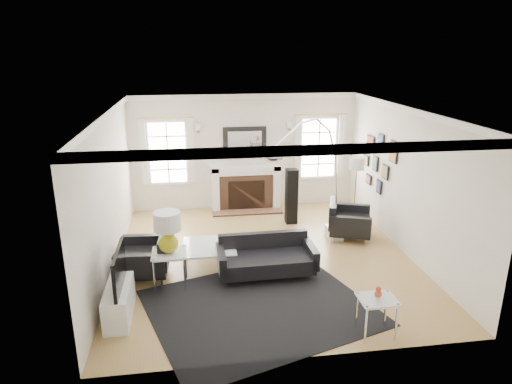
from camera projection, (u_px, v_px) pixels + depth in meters
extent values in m
plane|color=#A67E45|center=(264.00, 257.00, 8.74)|extent=(6.00, 6.00, 0.00)
cube|color=silver|center=(245.00, 152.00, 11.15)|extent=(5.50, 0.04, 2.80)
cube|color=silver|center=(305.00, 260.00, 5.49)|extent=(5.50, 0.04, 2.80)
cube|color=silver|center=(109.00, 194.00, 7.94)|extent=(0.04, 6.00, 2.80)
cube|color=silver|center=(406.00, 181.00, 8.70)|extent=(0.04, 6.00, 2.80)
cube|color=white|center=(265.00, 110.00, 7.89)|extent=(5.50, 6.00, 0.02)
cube|color=white|center=(265.00, 114.00, 7.91)|extent=(5.50, 6.00, 0.12)
cube|color=white|center=(215.00, 189.00, 11.11)|extent=(0.18, 0.38, 1.10)
cube|color=white|center=(276.00, 186.00, 11.32)|extent=(0.18, 0.38, 1.10)
cube|color=white|center=(246.00, 168.00, 11.07)|extent=(1.70, 0.38, 0.12)
cube|color=white|center=(246.00, 172.00, 11.10)|extent=(1.50, 0.34, 0.10)
cube|color=brown|center=(246.00, 191.00, 11.27)|extent=(1.30, 0.30, 0.90)
cube|color=black|center=(246.00, 195.00, 11.19)|extent=(0.90, 0.10, 0.76)
cube|color=brown|center=(247.00, 211.00, 11.14)|extent=(1.70, 0.50, 0.04)
cube|color=black|center=(245.00, 142.00, 11.03)|extent=(1.05, 0.06, 0.75)
cube|color=white|center=(245.00, 143.00, 11.00)|extent=(0.82, 0.02, 0.55)
cube|color=white|center=(168.00, 153.00, 10.85)|extent=(1.00, 0.05, 1.60)
cube|color=white|center=(168.00, 153.00, 10.82)|extent=(0.84, 0.02, 1.44)
cube|color=white|center=(144.00, 152.00, 10.66)|extent=(0.14, 0.05, 1.55)
cube|color=white|center=(191.00, 151.00, 10.82)|extent=(0.14, 0.05, 1.55)
cube|color=white|center=(318.00, 148.00, 11.36)|extent=(1.00, 0.05, 1.60)
cube|color=white|center=(319.00, 148.00, 11.33)|extent=(0.84, 0.02, 1.44)
cube|color=white|center=(298.00, 147.00, 11.17)|extent=(0.14, 0.05, 1.55)
cube|color=white|center=(341.00, 146.00, 11.33)|extent=(0.14, 0.05, 1.55)
cube|color=black|center=(394.00, 152.00, 9.12)|extent=(0.03, 0.34, 0.44)
cube|color=#CC7536|center=(393.00, 152.00, 9.12)|extent=(0.01, 0.29, 0.39)
cube|color=black|center=(381.00, 143.00, 9.72)|extent=(0.03, 0.28, 0.38)
cube|color=#385D9C|center=(380.00, 143.00, 9.72)|extent=(0.01, 0.23, 0.33)
cube|color=black|center=(371.00, 142.00, 10.27)|extent=(0.03, 0.40, 0.30)
cube|color=#A03631|center=(370.00, 142.00, 10.27)|extent=(0.01, 0.35, 0.25)
cube|color=black|center=(385.00, 172.00, 9.56)|extent=(0.03, 0.30, 0.30)
cube|color=olive|center=(384.00, 172.00, 9.55)|extent=(0.01, 0.25, 0.25)
cube|color=black|center=(375.00, 163.00, 10.06)|extent=(0.03, 0.26, 0.34)
cube|color=#47775B|center=(374.00, 163.00, 10.06)|extent=(0.01, 0.21, 0.29)
cube|color=black|center=(366.00, 160.00, 10.59)|extent=(0.03, 0.32, 0.24)
cube|color=#A59846|center=(365.00, 160.00, 10.59)|extent=(0.01, 0.27, 0.19)
cube|color=black|center=(379.00, 187.00, 9.91)|extent=(0.03, 0.24, 0.30)
cube|color=#3D3973|center=(378.00, 187.00, 9.91)|extent=(0.01, 0.19, 0.25)
cube|color=black|center=(369.00, 179.00, 10.48)|extent=(0.03, 0.28, 0.22)
cube|color=#A25E67|center=(368.00, 179.00, 10.48)|extent=(0.01, 0.23, 0.17)
cube|color=white|center=(119.00, 302.00, 6.73)|extent=(0.35, 1.00, 0.50)
cube|color=black|center=(119.00, 269.00, 6.57)|extent=(0.05, 1.00, 0.58)
cube|color=black|center=(260.00, 307.00, 7.05)|extent=(3.89, 3.54, 0.01)
cube|color=black|center=(266.00, 262.00, 7.98)|extent=(1.64, 0.80, 0.27)
cube|color=black|center=(263.00, 244.00, 8.24)|extent=(1.62, 0.16, 0.45)
cube|color=black|center=(221.00, 260.00, 7.82)|extent=(0.14, 0.77, 0.34)
cube|color=black|center=(310.00, 253.00, 8.07)|extent=(0.14, 0.77, 0.34)
cube|color=black|center=(144.00, 261.00, 7.92)|extent=(0.88, 0.88, 0.31)
cube|color=black|center=(165.00, 249.00, 7.88)|extent=(0.19, 0.84, 0.52)
cube|color=black|center=(146.00, 245.00, 8.28)|extent=(0.84, 0.17, 0.40)
cube|color=black|center=(139.00, 266.00, 7.48)|extent=(0.84, 0.17, 0.40)
cube|color=black|center=(350.00, 225.00, 9.59)|extent=(1.04, 1.04, 0.31)
cube|color=black|center=(333.00, 213.00, 9.58)|extent=(0.41, 0.82, 0.51)
cube|color=black|center=(350.00, 226.00, 9.16)|extent=(0.81, 0.39, 0.39)
cube|color=black|center=(350.00, 212.00, 9.93)|extent=(0.81, 0.39, 0.39)
cube|color=silver|center=(209.00, 246.00, 8.26)|extent=(0.93, 0.93, 0.02)
cylinder|color=silver|center=(186.00, 268.00, 7.86)|extent=(0.04, 0.04, 0.41)
cylinder|color=silver|center=(235.00, 265.00, 7.98)|extent=(0.04, 0.04, 0.41)
cylinder|color=silver|center=(186.00, 248.00, 8.67)|extent=(0.04, 0.04, 0.41)
cylinder|color=silver|center=(231.00, 245.00, 8.78)|extent=(0.04, 0.04, 0.41)
cube|color=silver|center=(169.00, 253.00, 7.51)|extent=(0.56, 0.56, 0.02)
cylinder|color=silver|center=(154.00, 277.00, 7.34)|extent=(0.04, 0.04, 0.62)
cylinder|color=silver|center=(185.00, 275.00, 7.41)|extent=(0.04, 0.04, 0.62)
cylinder|color=silver|center=(156.00, 264.00, 7.80)|extent=(0.04, 0.04, 0.62)
cylinder|color=silver|center=(185.00, 262.00, 7.86)|extent=(0.04, 0.04, 0.62)
cube|color=silver|center=(378.00, 299.00, 6.23)|extent=(0.51, 0.43, 0.02)
cylinder|color=silver|center=(366.00, 325.00, 6.12)|extent=(0.04, 0.04, 0.57)
cylinder|color=silver|center=(396.00, 322.00, 6.18)|extent=(0.04, 0.04, 0.57)
cylinder|color=silver|center=(357.00, 311.00, 6.45)|extent=(0.04, 0.04, 0.57)
cylinder|color=silver|center=(386.00, 308.00, 6.51)|extent=(0.04, 0.04, 0.57)
sphere|color=gold|center=(168.00, 243.00, 7.46)|extent=(0.33, 0.33, 0.33)
cylinder|color=gold|center=(168.00, 234.00, 7.41)|extent=(0.04, 0.04, 0.13)
cylinder|color=white|center=(167.00, 221.00, 7.34)|extent=(0.44, 0.44, 0.31)
sphere|color=red|center=(378.00, 294.00, 6.21)|extent=(0.10, 0.10, 0.10)
sphere|color=red|center=(379.00, 289.00, 6.19)|extent=(0.07, 0.07, 0.07)
cube|color=silver|center=(334.00, 233.00, 9.61)|extent=(0.28, 0.45, 0.23)
ellipsoid|color=silver|center=(273.00, 155.00, 7.48)|extent=(0.39, 0.39, 0.23)
cylinder|color=#B68F3F|center=(353.00, 227.00, 10.17)|extent=(0.20, 0.20, 0.03)
cylinder|color=#B68F3F|center=(355.00, 197.00, 9.95)|extent=(0.02, 0.02, 1.43)
cylinder|color=white|center=(357.00, 163.00, 9.72)|extent=(0.33, 0.33, 0.27)
cube|color=black|center=(291.00, 196.00, 10.29)|extent=(0.26, 0.26, 1.26)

